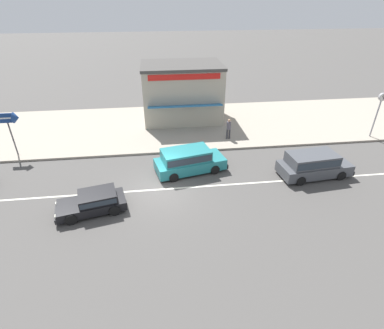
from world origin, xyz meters
name	(u,v)px	position (x,y,z in m)	size (l,w,h in m)	color
ground_plane	(160,189)	(0.00, 0.00, 0.00)	(160.00, 160.00, 0.00)	#4C4947
lane_centre_stripe	(160,189)	(0.00, 0.00, 0.00)	(50.40, 0.14, 0.01)	silver
kerb_strip	(157,126)	(0.00, 9.50, 0.07)	(68.00, 10.00, 0.15)	#9E9384
minivan_dark_grey_1	(313,164)	(9.71, 0.43, 0.84)	(4.72, 2.27, 1.56)	#47494F
hatchback_black_2	(94,201)	(-3.54, -1.53, 0.59)	(3.86, 2.31, 1.10)	black
minivan_teal_4	(188,160)	(1.92, 1.91, 0.85)	(4.87, 2.78, 1.56)	teal
street_clock	(380,105)	(17.00, 5.22, 2.72)	(0.59, 0.22, 3.53)	#9E9EA3
arrow_signboard	(14,120)	(-9.49, 5.42, 2.76)	(1.34, 0.74, 3.13)	#4C4C51
pedestrian_near_clock	(229,127)	(5.57, 6.18, 1.10)	(0.34, 0.34, 1.63)	#333338
shopfront_corner_warung	(182,92)	(2.40, 11.04, 2.57)	(6.85, 5.46, 4.84)	#B2A893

